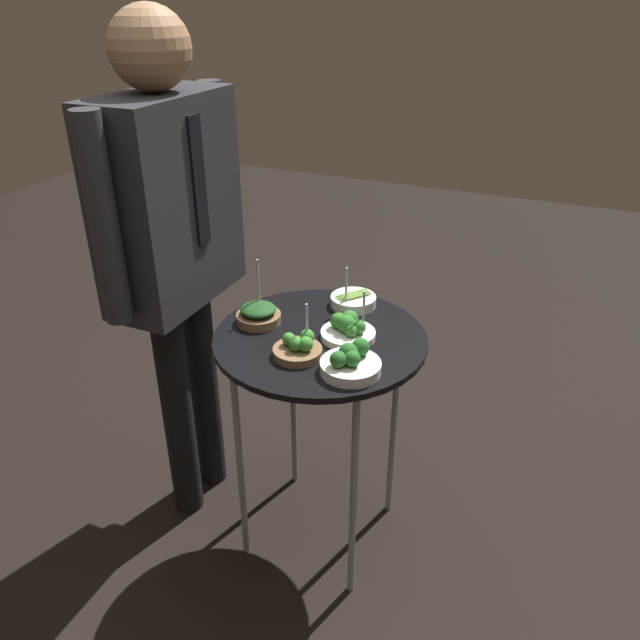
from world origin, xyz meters
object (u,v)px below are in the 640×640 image
bowl_broccoli_front_left (348,329)px  bowl_asparagus_back_right (353,301)px  bowl_spinach_near_rim (259,314)px  bowl_broccoli_front_right (299,348)px  bowl_broccoli_center (351,362)px  waiter_figure (171,228)px  serving_cart (320,356)px

bowl_broccoli_front_left → bowl_asparagus_back_right: size_ratio=1.10×
bowl_spinach_near_rim → bowl_broccoli_front_right: (-0.12, -0.18, -0.00)m
bowl_broccoli_center → waiter_figure: 0.66m
bowl_broccoli_front_left → bowl_broccoli_center: (-0.16, -0.07, 0.00)m
bowl_spinach_near_rim → bowl_broccoli_center: bowl_spinach_near_rim is taller
waiter_figure → bowl_asparagus_back_right: bearing=-66.3°
bowl_broccoli_front_left → waiter_figure: waiter_figure is taller
serving_cart → bowl_broccoli_center: bearing=-133.4°
bowl_spinach_near_rim → waiter_figure: bearing=91.1°
serving_cart → waiter_figure: bearing=90.5°
serving_cart → waiter_figure: 0.56m
bowl_spinach_near_rim → bowl_broccoli_front_right: size_ratio=1.30×
bowl_broccoli_front_right → bowl_broccoli_center: bowl_broccoli_front_right is taller
serving_cart → bowl_spinach_near_rim: bowl_spinach_near_rim is taller
bowl_broccoli_front_right → bowl_broccoli_front_left: bearing=-30.4°
bowl_spinach_near_rim → bowl_broccoli_center: 0.36m
bowl_broccoli_front_left → bowl_spinach_near_rim: bearing=95.0°
bowl_broccoli_front_right → bowl_asparagus_back_right: same height
bowl_spinach_near_rim → bowl_broccoli_front_left: size_ratio=1.19×
bowl_broccoli_front_right → bowl_asparagus_back_right: bearing=-4.9°
serving_cart → bowl_broccoli_front_left: (0.02, -0.07, 0.09)m
bowl_asparagus_back_right → waiter_figure: bearing=113.7°
serving_cart → bowl_spinach_near_rim: size_ratio=4.12×
waiter_figure → bowl_broccoli_front_left: bearing=-87.0°
serving_cart → bowl_broccoli_front_right: size_ratio=5.36×
bowl_spinach_near_rim → waiter_figure: waiter_figure is taller
bowl_asparagus_back_right → waiter_figure: size_ratio=0.09×
bowl_asparagus_back_right → bowl_broccoli_center: 0.37m
serving_cart → bowl_broccoli_front_left: bearing=-71.7°
serving_cart → bowl_spinach_near_rim: 0.21m
bowl_spinach_near_rim → waiter_figure: (-0.01, 0.27, 0.22)m
serving_cart → bowl_broccoli_center: bowl_broccoli_center is taller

